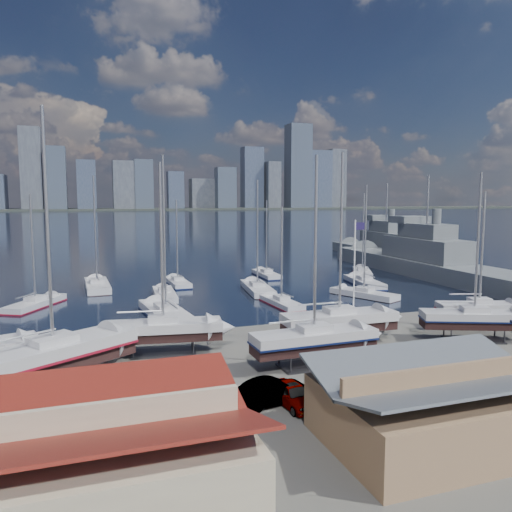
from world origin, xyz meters
name	(u,v)px	position (x,y,z in m)	size (l,w,h in m)	color
ground	(310,353)	(0.00, -10.00, 0.00)	(1400.00, 1400.00, 0.00)	#605E59
water	(113,219)	(0.00, 300.00, -0.15)	(1400.00, 600.00, 0.40)	#1B253E
far_shore	(101,209)	(0.00, 560.00, 1.10)	(1400.00, 80.00, 2.20)	#2D332D
skyline	(93,176)	(-7.83, 553.76, 39.09)	(639.14, 43.80, 107.69)	#475166
shed_red	(76,455)	(-18.00, -26.00, 2.32)	(14.70, 9.45, 4.51)	#BFB293
shed_grey	(440,401)	(0.00, -26.00, 2.15)	(12.60, 8.40, 4.17)	#8C6B4C
sailboat_cradle_1	(53,355)	(-19.67, -11.23, 2.21)	(11.60, 9.10, 18.68)	#2D2D33
sailboat_cradle_2	(163,329)	(-11.57, -6.36, 2.06)	(9.83, 4.05, 15.61)	#2D2D33
sailboat_cradle_3	(314,340)	(-1.15, -13.10, 2.06)	(9.90, 3.03, 15.89)	#2D2D33
sailboat_cradle_4	(339,321)	(3.48, -8.51, 2.11)	(10.28, 3.10, 16.63)	#2D2D33
sailboat_cradle_5	(474,319)	(15.44, -11.48, 2.02)	(9.54, 5.93, 15.04)	#2D2D33
sailboat_cradle_6	(479,308)	(19.29, -7.95, 1.94)	(8.50, 4.52, 13.44)	#2D2D33
sailboat_moored_1	(36,305)	(-23.23, 16.33, 0.31)	(6.76, 9.42, 13.93)	black
sailboat_moored_2	(97,287)	(-16.06, 26.42, 0.32)	(3.47, 11.14, 16.68)	black
sailboat_moored_3	(166,316)	(-9.53, 5.80, 0.31)	(4.62, 12.36, 18.06)	black
sailboat_moored_4	(165,296)	(-7.97, 17.14, 0.32)	(3.15, 9.31, 13.84)	black
sailboat_moored_5	(178,283)	(-4.69, 26.18, 0.31)	(2.75, 8.91, 13.21)	black
sailboat_moored_6	(281,303)	(4.51, 7.76, 0.31)	(2.84, 8.40, 12.36)	black
sailboat_moored_7	(257,290)	(4.69, 17.11, 0.32)	(4.28, 10.87, 15.97)	black
sailboat_moored_8	(266,275)	(10.52, 29.45, 0.31)	(2.60, 8.82, 13.13)	black
sailboat_moored_9	(364,295)	(16.61, 9.18, 0.32)	(6.13, 9.47, 13.93)	black
sailboat_moored_10	(364,284)	(21.35, 17.00, 0.31)	(4.60, 10.69, 15.47)	black
sailboat_moored_11	(362,273)	(26.36, 25.94, 0.31)	(6.67, 9.79, 14.34)	black
naval_ship_east	(425,265)	(36.27, 22.52, 1.67)	(8.81, 48.88, 18.39)	#5B5F64
naval_ship_west	(385,251)	(43.66, 45.53, 1.67)	(7.17, 38.81, 17.48)	#5B5F64
car_a	(293,394)	(-5.56, -19.39, 0.73)	(1.72, 4.26, 1.45)	gray
car_b	(272,391)	(-6.66, -18.73, 0.81)	(1.71, 4.90, 1.61)	gray
car_c	(346,389)	(-2.09, -19.82, 0.80)	(2.65, 5.75, 1.60)	gray
car_d	(459,387)	(5.12, -21.53, 0.65)	(1.83, 4.51, 1.31)	gray
flagpole	(355,273)	(5.00, -8.37, 6.21)	(0.97, 0.12, 10.90)	white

